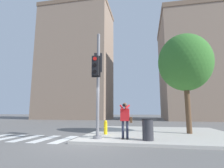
# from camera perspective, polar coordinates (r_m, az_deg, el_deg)

# --- Properties ---
(ground_plane) EXTENTS (160.00, 160.00, 0.00)m
(ground_plane) POSITION_cam_1_polar(r_m,az_deg,el_deg) (8.17, -9.42, -18.39)
(ground_plane) COLOR slate
(sidewalk_corner) EXTENTS (8.00, 8.00, 0.13)m
(sidewalk_corner) POSITION_cam_1_polar(r_m,az_deg,el_deg) (11.16, 15.28, -15.33)
(sidewalk_corner) COLOR #BCB7AD
(sidewalk_corner) RESTS_ON ground_plane
(traffic_signal_pole) EXTENTS (0.57, 1.37, 5.12)m
(traffic_signal_pole) POSITION_cam_1_polar(r_m,az_deg,el_deg) (8.52, -4.80, 2.60)
(traffic_signal_pole) COLOR slate
(traffic_signal_pole) RESTS_ON sidewalk_corner
(person_photographer) EXTENTS (0.58, 0.54, 1.63)m
(person_photographer) POSITION_cam_1_polar(r_m,az_deg,el_deg) (8.19, 4.35, -10.75)
(person_photographer) COLOR black
(person_photographer) RESTS_ON sidewalk_corner
(street_tree) EXTENTS (3.12, 3.12, 5.87)m
(street_tree) POSITION_cam_1_polar(r_m,az_deg,el_deg) (11.45, 22.68, 6.43)
(street_tree) COLOR brown
(street_tree) RESTS_ON sidewalk_corner
(fire_hydrant) EXTENTS (0.19, 0.25, 0.76)m
(fire_hydrant) POSITION_cam_1_polar(r_m,az_deg,el_deg) (9.87, -2.11, -13.94)
(fire_hydrant) COLOR yellow
(fire_hydrant) RESTS_ON sidewalk_corner
(trash_bin) EXTENTS (0.50, 0.50, 0.91)m
(trash_bin) POSITION_cam_1_polar(r_m,az_deg,el_deg) (7.96, 11.62, -14.34)
(trash_bin) COLOR #2D2D33
(trash_bin) RESTS_ON sidewalk_corner
(building_left) EXTENTS (13.74, 8.84, 22.50)m
(building_left) POSITION_cam_1_polar(r_m,az_deg,el_deg) (36.25, -11.49, 7.01)
(building_left) COLOR gray
(building_left) RESTS_ON ground_plane
(building_right) EXTENTS (12.57, 13.52, 18.50)m
(building_right) POSITION_cam_1_polar(r_m,az_deg,el_deg) (35.28, 26.02, 4.84)
(building_right) COLOR gray
(building_right) RESTS_ON ground_plane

